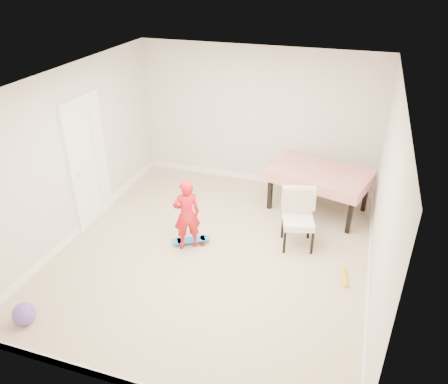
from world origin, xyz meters
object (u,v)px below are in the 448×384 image
(child, at_px, (187,216))
(dining_chair, at_px, (298,220))
(dining_table, at_px, (318,190))
(skateboard, at_px, (191,241))
(balloon, at_px, (24,314))

(child, bearing_deg, dining_chair, 165.36)
(dining_chair, distance_m, child, 1.67)
(dining_table, xyz_separation_m, skateboard, (-1.70, -1.65, -0.33))
(dining_chair, distance_m, skateboard, 1.68)
(dining_table, bearing_deg, skateboard, -120.92)
(skateboard, bearing_deg, dining_chair, -12.38)
(child, bearing_deg, balloon, 23.80)
(child, xyz_separation_m, balloon, (-1.30, -2.07, -0.42))
(dining_table, height_order, skateboard, dining_table)
(skateboard, bearing_deg, dining_table, 14.93)
(balloon, bearing_deg, child, 57.88)
(skateboard, relative_size, child, 0.53)
(dining_table, bearing_deg, balloon, -113.48)
(dining_table, relative_size, dining_chair, 1.74)
(dining_chair, bearing_deg, skateboard, -178.58)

